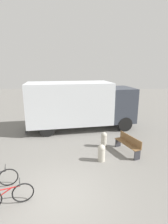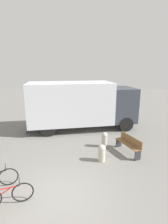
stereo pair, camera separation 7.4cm
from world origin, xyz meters
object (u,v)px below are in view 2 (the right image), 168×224
at_px(delivery_truck, 81,103).
at_px(bollard_far_bench, 104,139).
at_px(bicycle_middle, 7,195).
at_px(park_bench, 129,144).
at_px(bollard_near_bench, 102,152).

height_order(delivery_truck, bollard_far_bench, delivery_truck).
xyz_separation_m(delivery_truck, bicycle_middle, (-2.15, -7.34, -1.46)).
bearing_deg(bollard_far_bench, delivery_truck, 114.74).
bearing_deg(bicycle_middle, bollard_far_bench, 29.96).
bearing_deg(delivery_truck, park_bench, -65.90).
relative_size(park_bench, bollard_near_bench, 2.05).
xyz_separation_m(delivery_truck, park_bench, (2.58, -3.73, -1.32)).
bearing_deg(park_bench, bicycle_middle, 102.95).
bearing_deg(bollard_far_bench, bicycle_middle, -129.59).
bearing_deg(delivery_truck, bollard_near_bench, -86.76).
bearing_deg(bollard_far_bench, park_bench, -30.42).
distance_m(park_bench, bollard_near_bench, 1.68).
distance_m(park_bench, bollard_far_bench, 1.37).
height_order(delivery_truck, bollard_near_bench, delivery_truck).
relative_size(bollard_near_bench, bollard_far_bench, 0.97).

